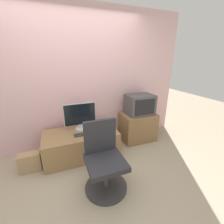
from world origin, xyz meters
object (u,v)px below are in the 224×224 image
object	(u,v)px
keyboard	(84,134)
cardboard_box_lower	(30,162)
mouse	(96,132)
main_monitor	(80,116)
office_chair	(104,162)
crt_tv	(140,105)

from	to	relation	value
keyboard	cardboard_box_lower	bearing A→B (deg)	-178.67
keyboard	mouse	world-z (taller)	mouse
main_monitor	cardboard_box_lower	world-z (taller)	main_monitor
mouse	office_chair	bearing A→B (deg)	-97.30
crt_tv	cardboard_box_lower	world-z (taller)	crt_tv
keyboard	mouse	distance (m)	0.22
main_monitor	office_chair	size ratio (longest dim) A/B	0.62
mouse	cardboard_box_lower	size ratio (longest dim) A/B	0.18
keyboard	office_chair	world-z (taller)	office_chair
mouse	office_chair	world-z (taller)	office_chair
crt_tv	office_chair	xyz separation A→B (m)	(-1.11, -0.97, -0.41)
main_monitor	cardboard_box_lower	bearing A→B (deg)	-163.09
main_monitor	keyboard	xyz separation A→B (m)	(0.01, -0.25, -0.24)
crt_tv	office_chair	size ratio (longest dim) A/B	0.59
cardboard_box_lower	office_chair	bearing A→B (deg)	-34.82
mouse	cardboard_box_lower	xyz separation A→B (m)	(-1.10, -0.01, -0.33)
crt_tv	cardboard_box_lower	size ratio (longest dim) A/B	1.72
main_monitor	crt_tv	world-z (taller)	crt_tv
main_monitor	keyboard	bearing A→B (deg)	-88.46
main_monitor	mouse	xyz separation A→B (m)	(0.22, -0.26, -0.23)
crt_tv	keyboard	bearing A→B (deg)	-168.76
keyboard	office_chair	size ratio (longest dim) A/B	0.36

